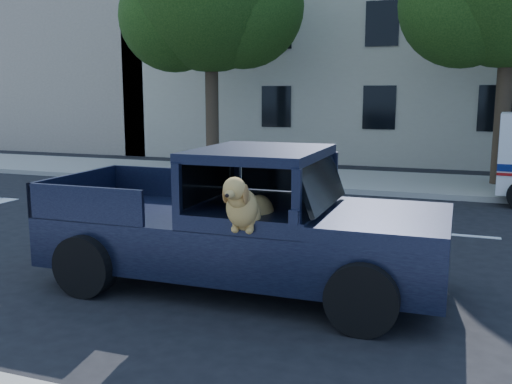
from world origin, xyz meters
TOP-DOWN VIEW (x-y plane):
  - ground at (0.00, 0.00)m, footprint 120.00×120.00m
  - far_sidewalk at (0.00, 9.20)m, footprint 60.00×4.00m
  - lane_stripes at (2.00, 3.40)m, footprint 21.60×0.14m
  - street_tree_left at (-3.97, 9.62)m, footprint 6.00×5.20m
  - building_main at (3.00, 16.50)m, footprint 26.00×6.00m
  - building_left at (-15.00, 16.50)m, footprint 12.00×6.00m
  - pickup_truck at (1.09, -0.81)m, footprint 5.56×2.84m

SIDE VIEW (x-z plane):
  - ground at x=0.00m, z-range 0.00..0.00m
  - lane_stripes at x=2.00m, z-range 0.00..0.01m
  - far_sidewalk at x=0.00m, z-range 0.00..0.15m
  - pickup_truck at x=1.09m, z-range -0.32..1.66m
  - building_left at x=-15.00m, z-range 0.00..8.00m
  - building_main at x=3.00m, z-range 0.00..9.00m
  - street_tree_left at x=-3.97m, z-range 1.41..10.01m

